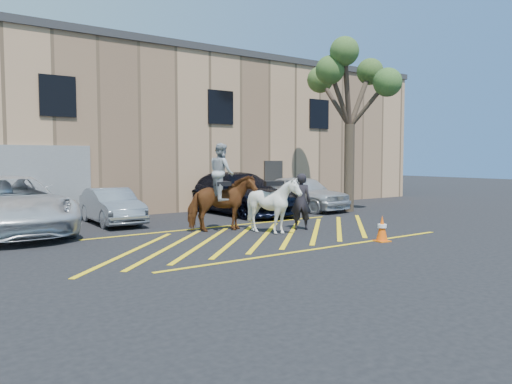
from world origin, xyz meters
TOP-DOWN VIEW (x-y plane):
  - ground at (0.00, 0.00)m, footprint 90.00×90.00m
  - car_white_pickup at (-6.18, 4.63)m, footprint 3.16×6.55m
  - car_silver_sedan at (-2.75, 5.08)m, footprint 1.51×3.92m
  - car_blue_suv at (2.74, 5.11)m, footprint 2.52×6.00m
  - car_white_suv at (5.80, 4.61)m, footprint 2.28×4.72m
  - handler at (1.77, 0.09)m, footprint 0.81×0.75m
  - warehouse at (-0.01, 11.99)m, footprint 32.42×10.20m
  - hatching_zone at (-0.00, -0.30)m, footprint 12.60×5.12m
  - mounted_bay at (-0.50, 1.31)m, footprint 2.30×1.43m
  - saddled_white at (0.54, -0.06)m, footprint 1.96×2.05m
  - traffic_cone at (2.10, -3.01)m, footprint 0.43×0.43m
  - tree at (7.13, 3.04)m, footprint 3.99×4.37m

SIDE VIEW (x-z plane):
  - ground at x=0.00m, z-range 0.00..0.00m
  - hatching_zone at x=0.00m, z-range 0.00..0.01m
  - traffic_cone at x=2.10m, z-range 0.00..0.73m
  - car_silver_sedan at x=-2.75m, z-range 0.00..1.27m
  - car_white_suv at x=5.80m, z-range 0.00..1.55m
  - car_blue_suv at x=2.74m, z-range 0.00..1.73m
  - saddled_white at x=0.54m, z-range 0.01..1.76m
  - car_white_pickup at x=-6.18m, z-range 0.00..1.80m
  - handler at x=1.77m, z-range 0.00..1.85m
  - mounted_bay at x=-0.50m, z-range -0.27..2.55m
  - warehouse at x=-0.01m, z-range 0.00..7.30m
  - tree at x=7.13m, z-range 2.04..9.35m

